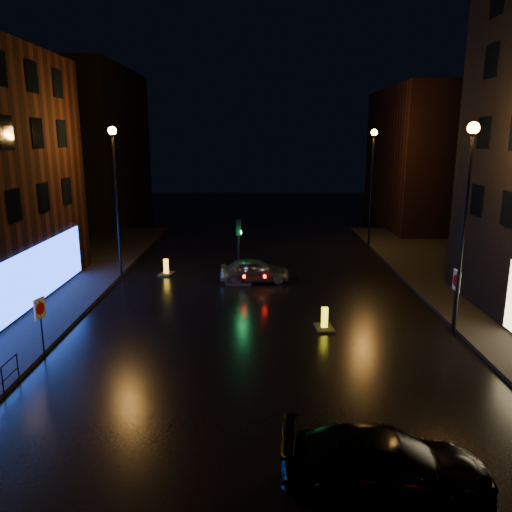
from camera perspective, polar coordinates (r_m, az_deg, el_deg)
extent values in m
plane|color=black|center=(15.14, 0.83, -17.64)|extent=(120.00, 120.00, 0.00)
cube|color=black|center=(50.52, -18.53, 11.80)|extent=(8.00, 16.00, 14.00)
cube|color=black|center=(47.50, 19.09, 10.49)|extent=(8.00, 14.00, 12.00)
cylinder|color=black|center=(28.29, -15.57, 5.17)|extent=(0.14, 0.14, 8.00)
cylinder|color=black|center=(28.03, -16.09, 13.28)|extent=(0.20, 0.20, 0.25)
sphere|color=orange|center=(28.03, -16.11, 13.59)|extent=(0.44, 0.44, 0.44)
cylinder|color=black|center=(20.93, 22.55, 1.88)|extent=(0.14, 0.14, 8.00)
cylinder|color=black|center=(20.58, 23.56, 12.85)|extent=(0.20, 0.20, 0.25)
sphere|color=orange|center=(20.59, 23.60, 13.27)|extent=(0.44, 0.44, 0.44)
cylinder|color=black|center=(36.07, 13.00, 6.99)|extent=(0.14, 0.14, 8.00)
cylinder|color=black|center=(35.87, 13.35, 13.35)|extent=(0.20, 0.20, 0.25)
sphere|color=orange|center=(35.87, 13.36, 13.59)|extent=(0.44, 0.44, 0.44)
cube|color=black|center=(28.08, -1.96, -2.63)|extent=(1.40, 2.40, 0.12)
cylinder|color=black|center=(27.74, -1.98, 0.03)|extent=(0.12, 0.12, 2.80)
cube|color=black|center=(27.42, -2.01, 3.28)|extent=(0.28, 0.22, 0.90)
cylinder|color=#0CFF59|center=(27.46, -1.71, 2.71)|extent=(0.05, 0.18, 0.18)
cylinder|color=black|center=(18.40, -25.57, -11.39)|extent=(0.04, 0.04, 1.00)
imported|color=#98999F|center=(27.62, -0.16, -1.62)|extent=(3.92, 1.78, 1.31)
imported|color=black|center=(12.46, 14.67, -21.94)|extent=(4.88, 2.39, 1.37)
cube|color=black|center=(21.27, 7.80, -8.14)|extent=(0.81, 1.14, 0.09)
cube|color=yellow|center=(21.11, 7.84, -7.00)|extent=(0.26, 0.18, 0.90)
cube|color=black|center=(21.11, 7.84, -7.00)|extent=(0.27, 0.04, 0.54)
cube|color=black|center=(29.58, -10.21, -2.04)|extent=(0.91, 1.20, 0.09)
cube|color=yellow|center=(29.47, -10.24, -1.20)|extent=(0.28, 0.21, 0.90)
cube|color=black|center=(29.47, -10.24, -1.20)|extent=(0.27, 0.07, 0.54)
cylinder|color=black|center=(19.62, -23.28, -7.73)|extent=(0.06, 0.06, 2.20)
cube|color=white|center=(19.36, -23.50, -5.52)|extent=(0.19, 0.55, 0.75)
cylinder|color=#B20C0C|center=(19.34, -23.43, -5.53)|extent=(0.13, 0.43, 0.44)
cylinder|color=black|center=(22.00, 21.75, -4.92)|extent=(0.07, 0.07, 2.51)
cube|color=silver|center=(21.75, 21.95, -2.64)|extent=(0.07, 0.63, 0.85)
cylinder|color=#B20C0C|center=(21.74, 21.87, -2.64)|extent=(0.03, 0.50, 0.50)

